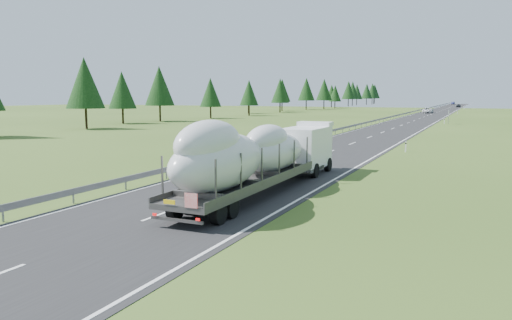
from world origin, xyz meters
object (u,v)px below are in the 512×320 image
at_px(boat_truck, 259,154).
at_px(distant_car_dark, 459,106).
at_px(distant_van, 428,110).
at_px(highway_sign, 449,114).
at_px(distant_car_blue, 453,103).

xyz_separation_m(boat_truck, distant_car_dark, (1.01, 207.78, -1.53)).
bearing_deg(distant_car_dark, distant_van, -91.20).
height_order(highway_sign, distant_car_blue, highway_sign).
bearing_deg(highway_sign, boat_truck, -93.92).
relative_size(boat_truck, distant_car_blue, 4.11).
relative_size(highway_sign, boat_truck, 0.14).
bearing_deg(distant_car_dark, distant_car_blue, 97.43).
bearing_deg(boat_truck, highway_sign, 86.08).
distance_m(distant_car_dark, distant_car_blue, 66.94).
bearing_deg(distant_van, distant_car_dark, 87.01).
height_order(highway_sign, distant_car_dark, highway_sign).
distance_m(boat_truck, distant_car_blue, 274.52).
bearing_deg(distant_car_blue, boat_truck, -84.28).
xyz_separation_m(highway_sign, distant_car_blue, (-9.84, 200.41, -1.06)).
distance_m(boat_truck, distant_car_dark, 207.79).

